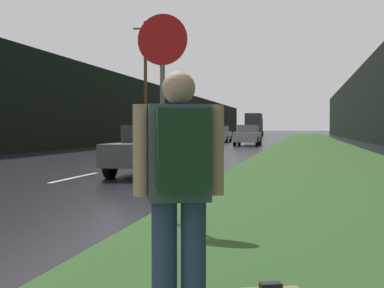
{
  "coord_description": "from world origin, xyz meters",
  "views": [
    {
      "loc": [
        5.92,
        -0.23,
        1.31
      ],
      "look_at": [
        2.75,
        15.06,
        0.85
      ],
      "focal_mm": 50.0,
      "sensor_mm": 36.0,
      "label": 1
    }
  ],
  "objects": [
    {
      "name": "utility_pole_far",
      "position": [
        -5.2,
        36.89,
        4.63
      ],
      "size": [
        1.8,
        0.24,
        9.0
      ],
      "color": "#4C3823",
      "rests_on": "ground_plane"
    },
    {
      "name": "lane_stripe_e",
      "position": [
        0.0,
        27.01,
        0.0
      ],
      "size": [
        0.12,
        3.0,
        0.01
      ],
      "primitive_type": "cube",
      "color": "silver",
      "rests_on": "ground_plane"
    },
    {
      "name": "treeline_near_side",
      "position": [
        12.68,
        50.0,
        3.83
      ],
      "size": [
        2.0,
        140.0,
        7.66
      ],
      "primitive_type": "cube",
      "color": "black",
      "rests_on": "ground_plane"
    },
    {
      "name": "delivery_truck",
      "position": [
        -1.84,
        87.27,
        1.93
      ],
      "size": [
        2.54,
        7.65,
        3.69
      ],
      "color": "black",
      "rests_on": "ground_plane"
    },
    {
      "name": "car_passing_near",
      "position": [
        1.84,
        14.45,
        0.72
      ],
      "size": [
        1.95,
        4.34,
        1.39
      ],
      "rotation": [
        0.0,
        0.0,
        3.14
      ],
      "color": "#4C514C",
      "rests_on": "ground_plane"
    },
    {
      "name": "lane_stripe_c",
      "position": [
        0.0,
        13.01,
        0.0
      ],
      "size": [
        0.12,
        3.0,
        0.01
      ],
      "primitive_type": "cube",
      "color": "silver",
      "rests_on": "ground_plane"
    },
    {
      "name": "hitchhiker_with_backpack",
      "position": [
        5.17,
        3.03,
        0.96
      ],
      "size": [
        0.55,
        0.5,
        1.67
      ],
      "rotation": [
        0.0,
        0.0,
        0.35
      ],
      "color": "navy",
      "rests_on": "ground_plane"
    },
    {
      "name": "car_oncoming",
      "position": [
        -1.84,
        49.84,
        0.76
      ],
      "size": [
        2.0,
        4.22,
        1.54
      ],
      "color": "#9E9EA3",
      "rests_on": "ground_plane"
    },
    {
      "name": "stop_sign",
      "position": [
        3.97,
        7.1,
        1.82
      ],
      "size": [
        0.72,
        0.07,
        2.92
      ],
      "color": "slate",
      "rests_on": "ground_plane"
    },
    {
      "name": "treeline_far_side",
      "position": [
        -9.68,
        50.0,
        2.89
      ],
      "size": [
        2.0,
        140.0,
        5.78
      ],
      "primitive_type": "cube",
      "color": "black",
      "rests_on": "ground_plane"
    },
    {
      "name": "grass_verge",
      "position": [
        6.68,
        40.0,
        0.01
      ],
      "size": [
        6.0,
        240.0,
        0.02
      ],
      "primitive_type": "cube",
      "color": "#2D5123",
      "rests_on": "ground_plane"
    },
    {
      "name": "lane_stripe_d",
      "position": [
        0.0,
        20.01,
        0.0
      ],
      "size": [
        0.12,
        3.0,
        0.01
      ],
      "primitive_type": "cube",
      "color": "silver",
      "rests_on": "ground_plane"
    },
    {
      "name": "car_passing_far",
      "position": [
        1.84,
        40.41,
        0.78
      ],
      "size": [
        1.84,
        4.44,
        1.56
      ],
      "rotation": [
        0.0,
        0.0,
        3.14
      ],
      "color": "#9E9EA3",
      "rests_on": "ground_plane"
    }
  ]
}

